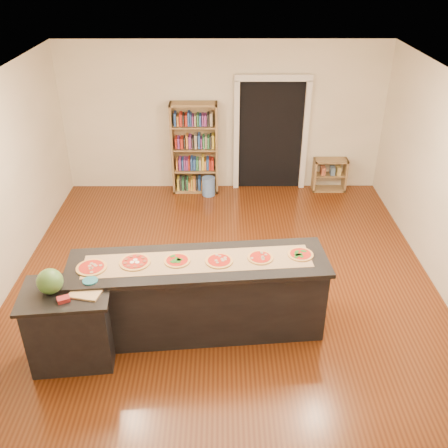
{
  "coord_description": "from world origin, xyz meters",
  "views": [
    {
      "loc": [
        -0.03,
        -5.55,
        4.28
      ],
      "look_at": [
        0.0,
        0.2,
        1.0
      ],
      "focal_mm": 40.0,
      "sensor_mm": 36.0,
      "label": 1
    }
  ],
  "objects_px": {
    "kitchen_island": "(199,296)",
    "waste_bin": "(208,186)",
    "side_counter": "(71,325)",
    "watermelon": "(50,281)",
    "low_shelf": "(329,175)",
    "bookshelf": "(195,149)"
  },
  "relations": [
    {
      "from": "kitchen_island",
      "to": "waste_bin",
      "type": "distance_m",
      "value": 3.81
    },
    {
      "from": "side_counter",
      "to": "watermelon",
      "type": "bearing_deg",
      "value": 176.22
    },
    {
      "from": "side_counter",
      "to": "waste_bin",
      "type": "bearing_deg",
      "value": 65.42
    },
    {
      "from": "low_shelf",
      "to": "waste_bin",
      "type": "xyz_separation_m",
      "value": [
        -2.35,
        -0.22,
        -0.14
      ]
    },
    {
      "from": "low_shelf",
      "to": "waste_bin",
      "type": "relative_size",
      "value": 1.78
    },
    {
      "from": "waste_bin",
      "to": "watermelon",
      "type": "xyz_separation_m",
      "value": [
        -1.59,
        -4.31,
        0.92
      ]
    },
    {
      "from": "bookshelf",
      "to": "side_counter",
      "type": "bearing_deg",
      "value": -104.94
    },
    {
      "from": "low_shelf",
      "to": "bookshelf",
      "type": "bearing_deg",
      "value": -179.62
    },
    {
      "from": "side_counter",
      "to": "bookshelf",
      "type": "relative_size",
      "value": 0.56
    },
    {
      "from": "side_counter",
      "to": "waste_bin",
      "type": "height_order",
      "value": "side_counter"
    },
    {
      "from": "waste_bin",
      "to": "kitchen_island",
      "type": "bearing_deg",
      "value": -90.36
    },
    {
      "from": "side_counter",
      "to": "bookshelf",
      "type": "xyz_separation_m",
      "value": [
        1.2,
        4.5,
        0.38
      ]
    },
    {
      "from": "side_counter",
      "to": "watermelon",
      "type": "relative_size",
      "value": 3.47
    },
    {
      "from": "watermelon",
      "to": "kitchen_island",
      "type": "bearing_deg",
      "value": 18.03
    },
    {
      "from": "bookshelf",
      "to": "low_shelf",
      "type": "distance_m",
      "value": 2.66
    },
    {
      "from": "kitchen_island",
      "to": "low_shelf",
      "type": "xyz_separation_m",
      "value": [
        2.37,
        4.01,
        -0.19
      ]
    },
    {
      "from": "side_counter",
      "to": "low_shelf",
      "type": "distance_m",
      "value": 5.91
    },
    {
      "from": "side_counter",
      "to": "waste_bin",
      "type": "relative_size",
      "value": 2.7
    },
    {
      "from": "kitchen_island",
      "to": "watermelon",
      "type": "relative_size",
      "value": 10.91
    },
    {
      "from": "kitchen_island",
      "to": "low_shelf",
      "type": "bearing_deg",
      "value": 54.42
    },
    {
      "from": "side_counter",
      "to": "watermelon",
      "type": "height_order",
      "value": "watermelon"
    },
    {
      "from": "kitchen_island",
      "to": "side_counter",
      "type": "distance_m",
      "value": 1.52
    }
  ]
}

